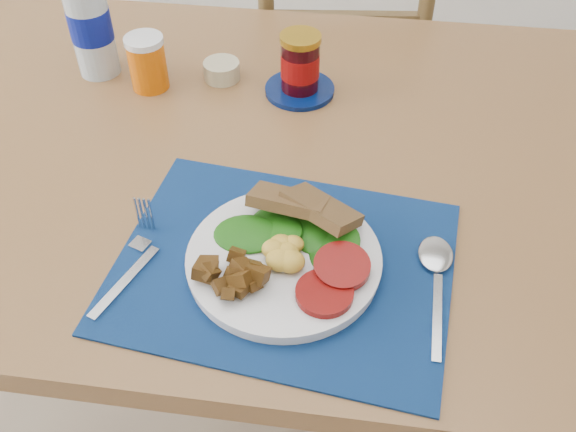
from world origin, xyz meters
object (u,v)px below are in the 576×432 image
object	(u,v)px
chair_far	(340,52)
jam_on_saucer	(300,68)
water_bottle	(88,15)
juice_glass	(148,64)
breakfast_plate	(280,257)

from	to	relation	value
chair_far	jam_on_saucer	xyz separation A→B (m)	(-0.04, -0.47, 0.24)
water_bottle	juice_glass	size ratio (longest dim) A/B	2.79
jam_on_saucer	chair_far	bearing A→B (deg)	84.64
water_bottle	jam_on_saucer	distance (m)	0.37
breakfast_plate	water_bottle	size ratio (longest dim) A/B	0.99
juice_glass	chair_far	bearing A→B (deg)	57.80
chair_far	breakfast_plate	size ratio (longest dim) A/B	4.38
chair_far	jam_on_saucer	distance (m)	0.53
breakfast_plate	juice_glass	world-z (taller)	juice_glass
breakfast_plate	water_bottle	xyz separation A→B (m)	(-0.39, 0.42, 0.09)
breakfast_plate	jam_on_saucer	bearing A→B (deg)	112.20
juice_glass	jam_on_saucer	distance (m)	0.26
chair_far	juice_glass	xyz separation A→B (m)	(-0.31, -0.49, 0.24)
jam_on_saucer	water_bottle	bearing A→B (deg)	177.42
breakfast_plate	juice_glass	bearing A→B (deg)	145.30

